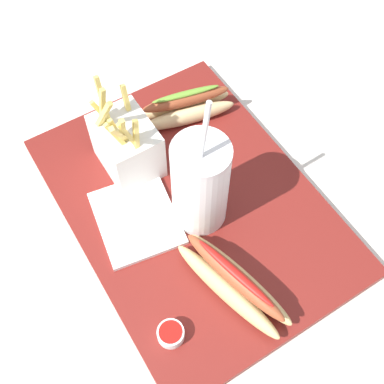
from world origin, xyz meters
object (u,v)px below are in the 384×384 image
(napkin_stack, at_px, (137,218))
(hot_dog_1, at_px, (233,282))
(hot_dog_2, at_px, (186,107))
(soda_cup, at_px, (202,183))
(fries_basket, at_px, (127,145))
(ketchup_cup_1, at_px, (171,334))

(napkin_stack, bearing_deg, hot_dog_1, 20.04)
(hot_dog_1, bearing_deg, hot_dog_2, 160.25)
(soda_cup, xyz_separation_m, hot_dog_2, (-0.17, 0.08, -0.06))
(fries_basket, height_order, hot_dog_1, fries_basket)
(soda_cup, bearing_deg, hot_dog_1, -13.25)
(hot_dog_1, height_order, napkin_stack, hot_dog_1)
(hot_dog_1, height_order, ketchup_cup_1, hot_dog_1)
(fries_basket, relative_size, hot_dog_1, 0.88)
(ketchup_cup_1, relative_size, napkin_stack, 0.27)
(ketchup_cup_1, bearing_deg, napkin_stack, 165.87)
(fries_basket, bearing_deg, ketchup_cup_1, -17.15)
(soda_cup, height_order, ketchup_cup_1, soda_cup)
(hot_dog_2, distance_m, ketchup_cup_1, 0.38)
(fries_basket, height_order, hot_dog_2, fries_basket)
(hot_dog_2, relative_size, napkin_stack, 1.26)
(fries_basket, height_order, napkin_stack, fries_basket)
(soda_cup, height_order, fries_basket, soda_cup)
(fries_basket, bearing_deg, hot_dog_2, 105.59)
(ketchup_cup_1, height_order, napkin_stack, ketchup_cup_1)
(fries_basket, distance_m, ketchup_cup_1, 0.29)
(soda_cup, xyz_separation_m, hot_dog_1, (0.13, -0.03, -0.06))
(ketchup_cup_1, bearing_deg, fries_basket, 162.85)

